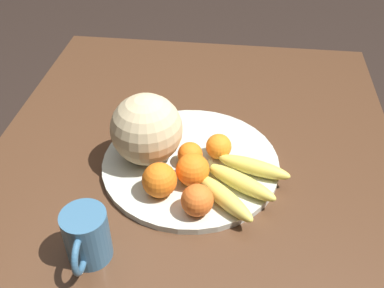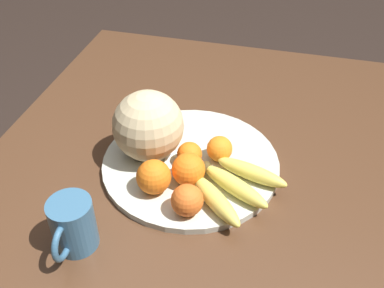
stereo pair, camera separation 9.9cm
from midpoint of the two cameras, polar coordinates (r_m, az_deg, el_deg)
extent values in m
cube|color=#4C301E|center=(1.04, 2.43, -4.10)|extent=(1.25, 0.97, 0.04)
cube|color=#4C301E|center=(1.75, -6.81, 1.61)|extent=(0.07, 0.07, 0.66)
cube|color=#4C301E|center=(1.68, 19.61, -2.62)|extent=(0.07, 0.07, 0.66)
cylinder|color=beige|center=(1.03, 2.76, -2.60)|extent=(0.40, 0.40, 0.02)
torus|color=#47382D|center=(1.03, 2.76, -2.53)|extent=(0.40, 0.40, 0.01)
sphere|color=beige|center=(0.99, -2.76, 2.22)|extent=(0.16, 0.16, 0.16)
sphere|color=#473819|center=(0.98, 4.65, -3.07)|extent=(0.03, 0.03, 0.03)
ellipsoid|color=#E5D156|center=(0.91, 6.14, -7.23)|extent=(0.14, 0.14, 0.04)
ellipsoid|color=#E5D156|center=(0.94, 8.49, -5.46)|extent=(0.12, 0.17, 0.04)
ellipsoid|color=#E5D156|center=(0.98, 10.45, -3.67)|extent=(0.08, 0.17, 0.04)
sphere|color=orange|center=(0.93, -1.85, -4.33)|extent=(0.07, 0.07, 0.07)
sphere|color=orange|center=(0.95, 2.54, -3.39)|extent=(0.07, 0.07, 0.07)
sphere|color=orange|center=(1.01, 6.31, -0.72)|extent=(0.06, 0.06, 0.06)
sphere|color=orange|center=(0.99, 2.80, -1.47)|extent=(0.06, 0.06, 0.06)
sphere|color=orange|center=(0.89, 2.59, -7.30)|extent=(0.07, 0.07, 0.07)
cube|color=white|center=(1.01, 0.01, -2.45)|extent=(0.08, 0.04, 0.00)
cylinder|color=#386689|center=(0.86, -11.64, -10.10)|extent=(0.08, 0.08, 0.11)
torus|color=#386689|center=(0.83, -12.81, -12.21)|extent=(0.07, 0.02, 0.07)
camera|label=1|loc=(0.05, -87.14, 2.35)|focal=42.00mm
camera|label=2|loc=(0.05, 92.86, -2.35)|focal=42.00mm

